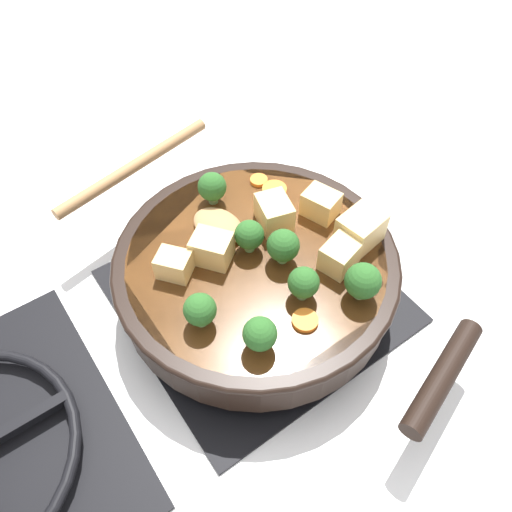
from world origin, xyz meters
name	(u,v)px	position (x,y,z in m)	size (l,w,h in m)	color
ground_plane	(256,296)	(0.00, 0.00, 0.00)	(2.40, 2.40, 0.00)	white
front_burner_grate	(256,291)	(0.00, 0.00, 0.01)	(0.31, 0.31, 0.03)	black
skillet_pan	(257,270)	(0.00, 0.00, 0.06)	(0.42, 0.33, 0.06)	black
wooden_spoon	(168,189)	(0.15, 0.03, 0.09)	(0.22, 0.24, 0.02)	#A87A4C
tofu_cube_center_large	(274,213)	(0.03, -0.05, 0.10)	(0.04, 0.04, 0.04)	#DBB770
tofu_cube_near_handle	(361,229)	(-0.05, -0.11, 0.10)	(0.05, 0.04, 0.04)	#DBB770
tofu_cube_east_chunk	(321,204)	(0.01, -0.10, 0.10)	(0.04, 0.03, 0.03)	#DBB770
tofu_cube_west_chunk	(174,265)	(0.03, 0.09, 0.10)	(0.04, 0.03, 0.03)	#DBB770
tofu_cube_back_piece	(212,249)	(0.03, 0.04, 0.10)	(0.04, 0.03, 0.03)	#DBB770
tofu_cube_front_piece	(340,256)	(-0.06, -0.07, 0.10)	(0.04, 0.03, 0.03)	#DBB770
broccoli_floret_near_spoon	(200,310)	(-0.04, 0.10, 0.11)	(0.03, 0.03, 0.04)	#709956
broccoli_floret_center_top	(212,187)	(0.10, -0.01, 0.11)	(0.04, 0.04, 0.04)	#709956
broccoli_floret_east_rim	(304,283)	(-0.07, -0.01, 0.11)	(0.03, 0.03, 0.04)	#709956
broccoli_floret_west_rim	(247,236)	(0.01, 0.00, 0.11)	(0.03, 0.03, 0.04)	#709956
broccoli_floret_north_edge	(260,334)	(-0.10, 0.06, 0.11)	(0.03, 0.03, 0.04)	#709956
broccoli_floret_south_cluster	(283,246)	(-0.02, -0.02, 0.11)	(0.04, 0.04, 0.04)	#709956
broccoli_floret_mid_floret	(363,281)	(-0.11, -0.06, 0.11)	(0.04, 0.04, 0.05)	#709956
carrot_slice_orange_thin	(274,189)	(0.07, -0.08, 0.08)	(0.03, 0.03, 0.01)	orange
carrot_slice_near_center	(259,180)	(0.10, -0.07, 0.08)	(0.02, 0.02, 0.01)	orange
carrot_slice_edge_slice	(305,320)	(-0.10, 0.01, 0.08)	(0.03, 0.03, 0.01)	orange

